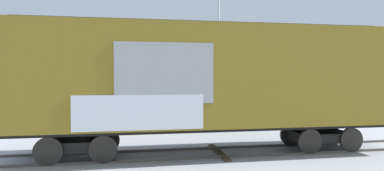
# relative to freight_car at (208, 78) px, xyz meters

# --- Properties ---
(ground_plane) EXTENTS (260.00, 260.00, 0.00)m
(ground_plane) POSITION_rel_freight_car_xyz_m (-0.29, 0.00, -2.78)
(ground_plane) COLOR #B2B5BC
(track) EXTENTS (60.01, 4.21, 0.08)m
(track) POSITION_rel_freight_car_xyz_m (-1.43, -0.05, -2.75)
(track) COLOR #4C4742
(track) RESTS_ON ground_plane
(freight_car) EXTENTS (14.23, 3.54, 4.86)m
(freight_car) POSITION_rel_freight_car_xyz_m (0.00, 0.00, 0.00)
(freight_car) COLOR olive
(freight_car) RESTS_ON ground_plane
(flagpole) EXTENTS (1.19, 1.24, 9.67)m
(flagpole) POSITION_rel_freight_car_xyz_m (2.62, 9.25, 3.46)
(flagpole) COLOR silver
(flagpole) RESTS_ON ground_plane
(hillside) EXTENTS (128.91, 38.02, 14.72)m
(hillside) POSITION_rel_freight_car_xyz_m (-0.29, 69.84, 2.15)
(hillside) COLOR gray
(hillside) RESTS_ON ground_plane
(parked_car_red) EXTENTS (4.63, 2.52, 1.76)m
(parked_car_red) POSITION_rel_freight_car_xyz_m (-4.54, 6.22, -1.93)
(parked_car_red) COLOR #B21E1E
(parked_car_red) RESTS_ON ground_plane
(parked_car_black) EXTENTS (4.90, 2.21, 1.82)m
(parked_car_black) POSITION_rel_freight_car_xyz_m (1.90, 6.13, -1.89)
(parked_car_black) COLOR black
(parked_car_black) RESTS_ON ground_plane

